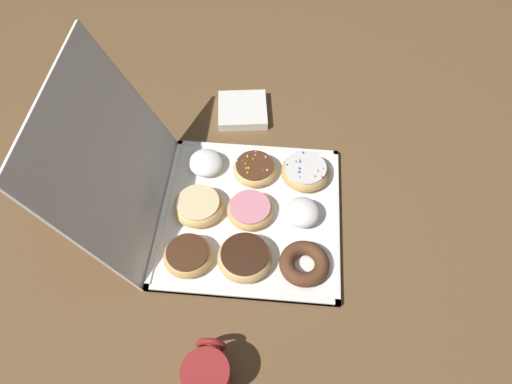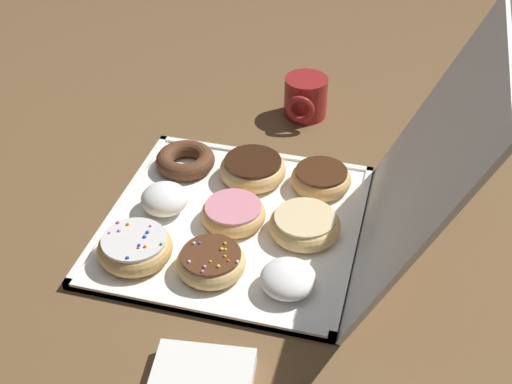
{
  "view_description": "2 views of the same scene",
  "coord_description": "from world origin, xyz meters",
  "views": [
    {
      "loc": [
        -0.61,
        -0.07,
        0.97
      ],
      "look_at": [
        0.03,
        -0.01,
        0.06
      ],
      "focal_mm": 33.19,
      "sensor_mm": 36.0,
      "label": 1
    },
    {
      "loc": [
        0.86,
        0.27,
        0.77
      ],
      "look_at": [
        -0.05,
        0.03,
        0.04
      ],
      "focal_mm": 48.21,
      "sensor_mm": 36.0,
      "label": 2
    }
  ],
  "objects": [
    {
      "name": "coffee_mug",
      "position": [
        -0.39,
        0.04,
        0.05
      ],
      "size": [
        0.11,
        0.09,
        0.09
      ],
      "color": "maroon",
      "rests_on": "ground"
    },
    {
      "name": "box_lid_open",
      "position": [
        0.0,
        0.3,
        0.19
      ],
      "size": [
        0.42,
        0.17,
        0.38
      ],
      "primitive_type": "cube",
      "rotation": [
        1.16,
        0.0,
        0.0
      ],
      "color": "white",
      "rests_on": "ground"
    },
    {
      "name": "powdered_filled_donut_8",
      "position": [
        0.13,
        0.12,
        0.03
      ],
      "size": [
        0.09,
        0.09,
        0.04
      ],
      "color": "white",
      "rests_on": "donut_box"
    },
    {
      "name": "pink_frosted_donut_4",
      "position": [
        -0.0,
        0.0,
        0.03
      ],
      "size": [
        0.11,
        0.11,
        0.03
      ],
      "color": "tan",
      "rests_on": "donut_box"
    },
    {
      "name": "donut_box",
      "position": [
        0.0,
        0.0,
        0.01
      ],
      "size": [
        0.42,
        0.42,
        0.01
      ],
      "color": "white",
      "rests_on": "ground"
    },
    {
      "name": "glazed_ring_donut_7",
      "position": [
        -0.0,
        0.12,
        0.03
      ],
      "size": [
        0.12,
        0.12,
        0.04
      ],
      "color": "#E5B770",
      "rests_on": "donut_box"
    },
    {
      "name": "ground_plane",
      "position": [
        0.0,
        0.0,
        0.0
      ],
      "size": [
        3.0,
        3.0,
        0.0
      ],
      "primitive_type": "plane",
      "color": "brown"
    },
    {
      "name": "sprinkle_donut_5",
      "position": [
        0.12,
        0.0,
        0.03
      ],
      "size": [
        0.11,
        0.11,
        0.04
      ],
      "color": "#E5B770",
      "rests_on": "donut_box"
    },
    {
      "name": "chocolate_frosted_donut_3",
      "position": [
        -0.13,
        -0.0,
        0.03
      ],
      "size": [
        0.12,
        0.12,
        0.04
      ],
      "color": "#E5B770",
      "rests_on": "donut_box"
    },
    {
      "name": "sprinkle_donut_2",
      "position": [
        0.12,
        -0.13,
        0.03
      ],
      "size": [
        0.12,
        0.12,
        0.04
      ],
      "color": "tan",
      "rests_on": "donut_box"
    },
    {
      "name": "chocolate_frosted_donut_6",
      "position": [
        -0.13,
        0.13,
        0.03
      ],
      "size": [
        0.11,
        0.11,
        0.04
      ],
      "color": "tan",
      "rests_on": "donut_box"
    },
    {
      "name": "powdered_filled_donut_1",
      "position": [
        0.0,
        -0.12,
        0.03
      ],
      "size": [
        0.08,
        0.08,
        0.05
      ],
      "color": "white",
      "rests_on": "donut_box"
    },
    {
      "name": "chocolate_cake_ring_donut_0",
      "position": [
        -0.13,
        -0.13,
        0.03
      ],
      "size": [
        0.11,
        0.11,
        0.03
      ],
      "color": "#59331E",
      "rests_on": "donut_box"
    }
  ]
}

